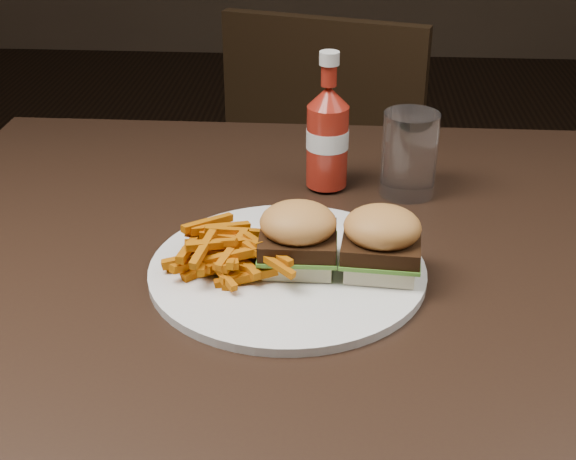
# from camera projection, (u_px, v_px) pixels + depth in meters

# --- Properties ---
(dining_table) EXTENTS (1.20, 0.80, 0.04)m
(dining_table) POSITION_uv_depth(u_px,v_px,m) (383.00, 260.00, 0.96)
(dining_table) COLOR black
(dining_table) RESTS_ON ground
(chair_far) EXTENTS (0.51, 0.51, 0.04)m
(chair_far) POSITION_uv_depth(u_px,v_px,m) (345.00, 196.00, 1.81)
(chair_far) COLOR black
(chair_far) RESTS_ON ground
(plate) EXTENTS (0.31, 0.31, 0.01)m
(plate) POSITION_uv_depth(u_px,v_px,m) (287.00, 270.00, 0.89)
(plate) COLOR white
(plate) RESTS_ON dining_table
(sandwich_half_a) EXTENTS (0.08, 0.07, 0.02)m
(sandwich_half_a) POSITION_uv_depth(u_px,v_px,m) (298.00, 258.00, 0.88)
(sandwich_half_a) COLOR beige
(sandwich_half_a) RESTS_ON plate
(sandwich_half_b) EXTENTS (0.08, 0.08, 0.02)m
(sandwich_half_b) POSITION_uv_depth(u_px,v_px,m) (380.00, 263.00, 0.87)
(sandwich_half_b) COLOR beige
(sandwich_half_b) RESTS_ON plate
(fries_pile) EXTENTS (0.14, 0.14, 0.05)m
(fries_pile) POSITION_uv_depth(u_px,v_px,m) (231.00, 252.00, 0.87)
(fries_pile) COLOR #B05205
(fries_pile) RESTS_ON plate
(ketchup_bottle) EXTENTS (0.07, 0.07, 0.11)m
(ketchup_bottle) POSITION_uv_depth(u_px,v_px,m) (327.00, 146.00, 1.06)
(ketchup_bottle) COLOR maroon
(ketchup_bottle) RESTS_ON dining_table
(tumbler) EXTENTS (0.08, 0.08, 0.11)m
(tumbler) POSITION_uv_depth(u_px,v_px,m) (409.00, 155.00, 1.05)
(tumbler) COLOR white
(tumbler) RESTS_ON dining_table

